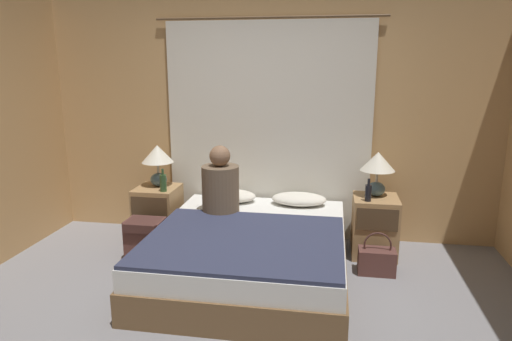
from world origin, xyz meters
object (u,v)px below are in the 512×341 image
object	(u,v)px
nightstand_left	(158,214)
beer_bottle_on_left_stand	(163,183)
lamp_right	(378,166)
person_left_in_bed	(220,186)
bed	(250,253)
handbag_on_floor	(377,260)
beer_bottle_on_right_stand	(368,192)
pillow_right	(299,199)
pillow_left	(229,196)
backpack_on_floor	(145,237)
lamp_left	(158,158)
nightstand_right	(374,226)

from	to	relation	value
nightstand_left	beer_bottle_on_left_stand	bearing A→B (deg)	-46.42
lamp_right	person_left_in_bed	size ratio (longest dim) A/B	0.66
bed	handbag_on_floor	size ratio (longest dim) A/B	5.02
nightstand_left	beer_bottle_on_right_stand	xyz separation A→B (m)	(2.11, -0.13, 0.37)
lamp_right	handbag_on_floor	distance (m)	0.89
person_left_in_bed	nightstand_left	bearing A→B (deg)	160.44
pillow_right	beer_bottle_on_left_stand	bearing A→B (deg)	-169.98
pillow_left	backpack_on_floor	xyz separation A→B (m)	(-0.69, -0.56, -0.28)
lamp_right	pillow_right	distance (m)	0.83
nightstand_left	pillow_left	distance (m)	0.78
beer_bottle_on_right_stand	handbag_on_floor	size ratio (longest dim) A/B	0.55
nightstand_left	handbag_on_floor	world-z (taller)	nightstand_left
nightstand_left	pillow_left	size ratio (longest dim) A/B	1.06
lamp_left	backpack_on_floor	bearing A→B (deg)	-84.86
nightstand_left	nightstand_right	xyz separation A→B (m)	(2.20, 0.00, 0.00)
backpack_on_floor	nightstand_left	bearing A→B (deg)	95.84
beer_bottle_on_right_stand	beer_bottle_on_left_stand	bearing A→B (deg)	-180.00
bed	backpack_on_floor	xyz separation A→B (m)	(-1.05, 0.21, 0.00)
bed	nightstand_left	xyz separation A→B (m)	(-1.10, 0.66, 0.08)
lamp_right	beer_bottle_on_right_stand	xyz separation A→B (m)	(-0.09, -0.19, -0.21)
beer_bottle_on_right_stand	nightstand_right	bearing A→B (deg)	55.60
lamp_left	pillow_left	world-z (taller)	lamp_left
beer_bottle_on_left_stand	backpack_on_floor	xyz separation A→B (m)	(-0.08, -0.32, -0.45)
nightstand_right	beer_bottle_on_right_stand	bearing A→B (deg)	-124.40
bed	pillow_left	xyz separation A→B (m)	(-0.36, 0.77, 0.28)
beer_bottle_on_right_stand	pillow_right	bearing A→B (deg)	160.13
nightstand_right	beer_bottle_on_right_stand	size ratio (longest dim) A/B	2.70
nightstand_right	lamp_left	distance (m)	2.27
lamp_left	person_left_in_bed	xyz separation A→B (m)	(0.74, -0.33, -0.17)
bed	nightstand_left	bearing A→B (deg)	149.06
nightstand_left	nightstand_right	distance (m)	2.20
person_left_in_bed	backpack_on_floor	bearing A→B (deg)	-164.94
nightstand_right	lamp_right	size ratio (longest dim) A/B	1.35
nightstand_left	beer_bottle_on_right_stand	bearing A→B (deg)	-3.49
bed	nightstand_right	world-z (taller)	nightstand_right
nightstand_left	pillow_right	bearing A→B (deg)	4.21
beer_bottle_on_left_stand	nightstand_left	bearing A→B (deg)	133.58
bed	nightstand_right	distance (m)	1.28
pillow_left	lamp_left	bearing A→B (deg)	-176.50
nightstand_left	person_left_in_bed	size ratio (longest dim) A/B	0.89
lamp_right	beer_bottle_on_left_stand	distance (m)	2.09
pillow_right	beer_bottle_on_right_stand	world-z (taller)	beer_bottle_on_right_stand
bed	pillow_right	world-z (taller)	pillow_right
beer_bottle_on_left_stand	handbag_on_floor	world-z (taller)	beer_bottle_on_left_stand
nightstand_right	bed	bearing A→B (deg)	-149.06
bed	pillow_left	bearing A→B (deg)	115.05
lamp_left	pillow_left	distance (m)	0.83
pillow_right	handbag_on_floor	bearing A→B (deg)	-35.55
beer_bottle_on_left_stand	handbag_on_floor	bearing A→B (deg)	-7.97
beer_bottle_on_left_stand	person_left_in_bed	bearing A→B (deg)	-12.29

